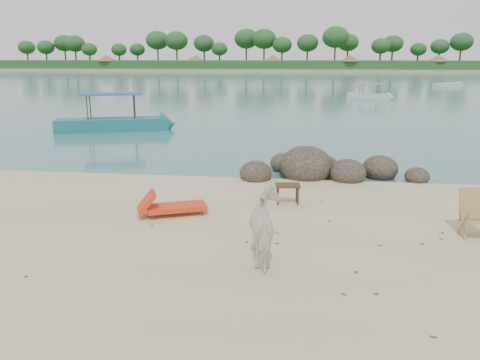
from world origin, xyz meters
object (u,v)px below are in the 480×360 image
object	(u,v)px
boulders	(320,169)
deck_chair	(477,216)
side_table	(288,195)
lounge_chair	(177,205)
cow	(268,228)
boat_near	(111,100)

from	to	relation	value
boulders	deck_chair	xyz separation A→B (m)	(3.30, -5.47, 0.28)
side_table	lounge_chair	bearing A→B (deg)	-161.53
lounge_chair	deck_chair	world-z (taller)	deck_chair
lounge_chair	deck_chair	bearing A→B (deg)	-27.64
boulders	cow	bearing A→B (deg)	-100.59
boat_near	deck_chair	bearing A→B (deg)	-63.22
cow	deck_chair	world-z (taller)	cow
side_table	deck_chair	distance (m)	4.81
boulders	deck_chair	world-z (taller)	deck_chair
lounge_chair	boat_near	distance (m)	16.17
boulders	deck_chair	size ratio (longest dim) A/B	5.88
cow	lounge_chair	xyz separation A→B (m)	(-2.57, 2.52, -0.41)
side_table	lounge_chair	world-z (taller)	lounge_chair
cow	boat_near	bearing A→B (deg)	-70.66
side_table	boat_near	distance (m)	16.64
boulders	boat_near	xyz separation A→B (m)	(-11.36, 9.56, 1.45)
boulders	boat_near	bearing A→B (deg)	139.93
boulders	cow	size ratio (longest dim) A/B	3.82
side_table	lounge_chair	xyz separation A→B (m)	(-2.87, -1.31, 0.01)
side_table	deck_chair	size ratio (longest dim) A/B	0.63
lounge_chair	deck_chair	distance (m)	7.26
cow	lounge_chair	world-z (taller)	cow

